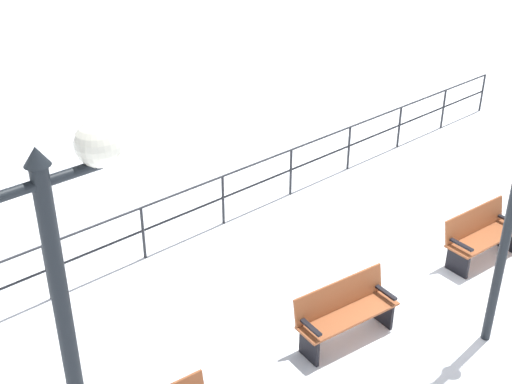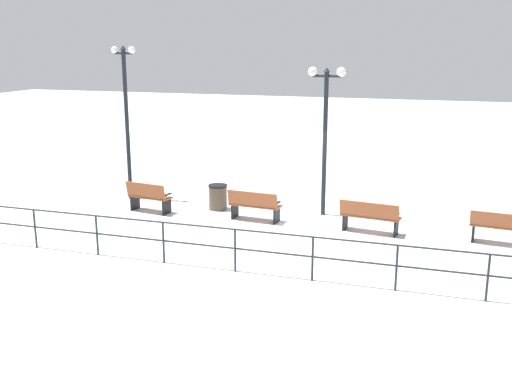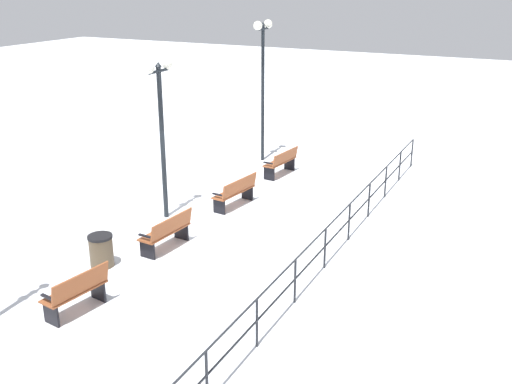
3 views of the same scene
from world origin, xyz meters
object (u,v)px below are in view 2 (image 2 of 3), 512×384
object	(u,v)px
bench_second	(370,216)
bench_fourth	(149,197)
bench_nearest	(502,227)
lamppost_middle	(326,116)
lamppost_far	(126,105)
bench_third	(254,205)
trash_bin	(218,197)

from	to	relation	value
bench_second	bench_fourth	distance (m)	6.64
bench_nearest	lamppost_middle	world-z (taller)	lamppost_middle
bench_nearest	lamppost_far	world-z (taller)	lamppost_far
bench_third	bench_nearest	bearing A→B (deg)	-86.12
bench_nearest	bench_fourth	size ratio (longest dim) A/B	1.11
bench_second	bench_fourth	world-z (taller)	bench_fourth
bench_second	bench_third	xyz separation A→B (m)	(0.15, 3.32, -0.01)
bench_nearest	bench_second	xyz separation A→B (m)	(-0.02, 3.32, 0.00)
bench_third	lamppost_far	distance (m)	5.53
lamppost_far	trash_bin	world-z (taller)	lamppost_far
lamppost_far	bench_second	bearing A→B (deg)	-99.88
bench_nearest	bench_third	distance (m)	6.64
bench_second	lamppost_middle	size ratio (longest dim) A/B	0.38
bench_fourth	lamppost_middle	size ratio (longest dim) A/B	0.33
bench_third	trash_bin	bearing A→B (deg)	64.61
bench_second	bench_third	world-z (taller)	bench_third
bench_third	bench_fourth	size ratio (longest dim) A/B	1.08
trash_bin	bench_fourth	bearing A→B (deg)	117.29
bench_third	lamppost_far	bearing A→B (deg)	80.07
bench_nearest	lamppost_far	size ratio (longest dim) A/B	0.32
bench_fourth	lamppost_middle	distance (m)	5.82
bench_nearest	lamppost_middle	distance (m)	5.65
lamppost_far	trash_bin	size ratio (longest dim) A/B	6.35
bench_second	lamppost_far	bearing A→B (deg)	87.65
bench_third	trash_bin	world-z (taller)	bench_third
bench_fourth	trash_bin	world-z (taller)	bench_fourth
bench_nearest	trash_bin	bearing A→B (deg)	89.50
bench_nearest	bench_fourth	bearing A→B (deg)	96.30
bench_third	trash_bin	size ratio (longest dim) A/B	2.00
bench_fourth	lamppost_middle	world-z (taller)	lamppost_middle
bench_second	trash_bin	size ratio (longest dim) A/B	2.14
bench_nearest	lamppost_far	xyz separation A→B (m)	(1.38, 11.36, 2.58)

